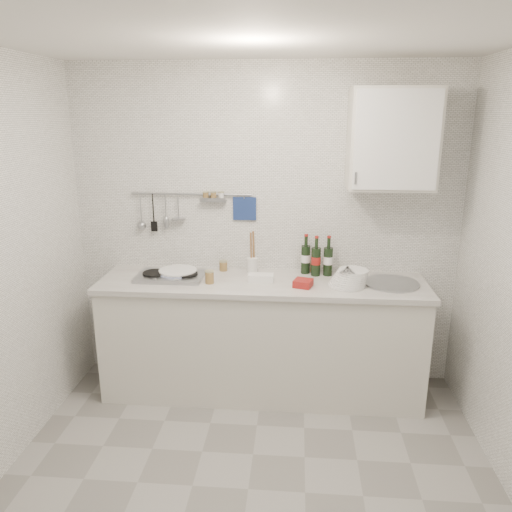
{
  "coord_description": "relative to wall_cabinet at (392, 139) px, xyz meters",
  "views": [
    {
      "loc": [
        0.25,
        -2.42,
        2.13
      ],
      "look_at": [
        -0.03,
        0.9,
        1.17
      ],
      "focal_mm": 35.0,
      "sensor_mm": 36.0,
      "label": 1
    }
  ],
  "objects": [
    {
      "name": "jar_b",
      "position": [
        -0.51,
        0.13,
        -0.99
      ],
      "size": [
        0.07,
        0.07,
        0.08
      ],
      "rotation": [
        0.0,
        0.0,
        0.1
      ],
      "color": "brown",
      "rests_on": "counter"
    },
    {
      "name": "wall_cabinet",
      "position": [
        0.0,
        0.0,
        0.0
      ],
      "size": [
        0.6,
        0.38,
        0.7
      ],
      "color": "beige",
      "rests_on": "back_wall"
    },
    {
      "name": "wine_bottles",
      "position": [
        -0.49,
        0.06,
        -0.87
      ],
      "size": [
        0.24,
        0.12,
        0.31
      ],
      "rotation": [
        0.0,
        0.0,
        -0.22
      ],
      "color": "black",
      "rests_on": "counter"
    },
    {
      "name": "jar_c",
      "position": [
        -0.29,
        -0.03,
        -0.98
      ],
      "size": [
        0.07,
        0.07,
        0.09
      ],
      "rotation": [
        0.0,
        0.0,
        0.01
      ],
      "color": "brown",
      "rests_on": "counter"
    },
    {
      "name": "plate_stack_sink",
      "position": [
        -0.26,
        -0.17,
        -0.97
      ],
      "size": [
        0.29,
        0.28,
        0.12
      ],
      "rotation": [
        0.0,
        0.0,
        -0.12
      ],
      "color": "white",
      "rests_on": "counter"
    },
    {
      "name": "strawberry_punnet",
      "position": [
        -0.6,
        -0.23,
        -1.0
      ],
      "size": [
        0.15,
        0.15,
        0.05
      ],
      "primitive_type": "cube",
      "rotation": [
        0.0,
        0.0,
        -0.29
      ],
      "color": "#A82612",
      "rests_on": "counter"
    },
    {
      "name": "back_wall",
      "position": [
        -0.9,
        0.18,
        -0.7
      ],
      "size": [
        3.0,
        0.02,
        2.5
      ],
      "primitive_type": "cube",
      "color": "silver",
      "rests_on": "floor"
    },
    {
      "name": "floor",
      "position": [
        -0.9,
        -1.22,
        -1.95
      ],
      "size": [
        3.0,
        3.0,
        0.0
      ],
      "primitive_type": "plane",
      "color": "slate",
      "rests_on": "ground"
    },
    {
      "name": "wall_rail",
      "position": [
        -1.5,
        0.15,
        -0.52
      ],
      "size": [
        0.98,
        0.09,
        0.34
      ],
      "color": "#93969B",
      "rests_on": "back_wall"
    },
    {
      "name": "jar_d",
      "position": [
        -1.28,
        -0.21,
        -0.98
      ],
      "size": [
        0.07,
        0.07,
        0.1
      ],
      "rotation": [
        0.0,
        0.0,
        0.23
      ],
      "color": "brown",
      "rests_on": "counter"
    },
    {
      "name": "ceiling",
      "position": [
        -0.9,
        -1.22,
        0.55
      ],
      "size": [
        3.0,
        3.0,
        0.0
      ],
      "primitive_type": "plane",
      "rotation": [
        3.14,
        0.0,
        0.0
      ],
      "color": "silver",
      "rests_on": "back_wall"
    },
    {
      "name": "jar_a",
      "position": [
        -1.23,
        0.1,
        -0.99
      ],
      "size": [
        0.07,
        0.07,
        0.08
      ],
      "rotation": [
        0.0,
        0.0,
        -0.1
      ],
      "color": "brown",
      "rests_on": "counter"
    },
    {
      "name": "butter_dish",
      "position": [
        -0.91,
        -0.14,
        -1.0
      ],
      "size": [
        0.19,
        0.1,
        0.06
      ],
      "primitive_type": "cube",
      "rotation": [
        0.0,
        0.0,
        0.02
      ],
      "color": "white",
      "rests_on": "counter"
    },
    {
      "name": "utensil_crock",
      "position": [
        -0.99,
        0.06,
        -0.95
      ],
      "size": [
        0.08,
        0.08,
        0.34
      ],
      "rotation": [
        0.0,
        0.0,
        -0.07
      ],
      "color": "white",
      "rests_on": "counter"
    },
    {
      "name": "plate_stack_hob",
      "position": [
        -1.56,
        -0.08,
        -1.0
      ],
      "size": [
        0.32,
        0.31,
        0.05
      ],
      "rotation": [
        0.0,
        0.0,
        0.19
      ],
      "color": "#4B5FAB",
      "rests_on": "counter"
    },
    {
      "name": "counter",
      "position": [
        -0.89,
        -0.12,
        -1.52
      ],
      "size": [
        2.44,
        0.64,
        0.96
      ],
      "color": "beige",
      "rests_on": "floor"
    }
  ]
}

